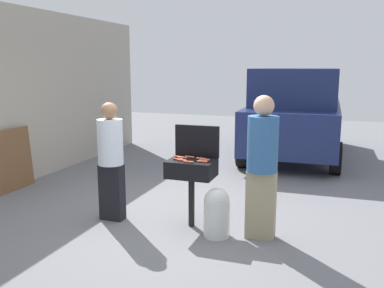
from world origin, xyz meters
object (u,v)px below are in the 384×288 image
(hot_dog_3, at_px, (178,159))
(parked_minivan, at_px, (296,112))
(hot_dog_1, at_px, (190,157))
(hot_dog_9, at_px, (205,160))
(bbq_grill, at_px, (191,171))
(propane_tank, at_px, (217,211))
(hot_dog_2, at_px, (180,157))
(hot_dog_4, at_px, (201,159))
(hot_dog_7, at_px, (182,160))
(person_left, at_px, (111,157))
(person_right, at_px, (262,162))
(hot_dog_8, at_px, (204,161))
(hot_dog_0, at_px, (188,162))
(hot_dog_5, at_px, (182,158))
(leaning_board, at_px, (12,160))
(hot_dog_6, at_px, (202,162))

(hot_dog_3, distance_m, parked_minivan, 5.07)
(hot_dog_1, height_order, hot_dog_9, same)
(bbq_grill, distance_m, propane_tank, 0.63)
(hot_dog_1, distance_m, propane_tank, 0.82)
(hot_dog_3, bearing_deg, parked_minivan, 79.06)
(hot_dog_2, bearing_deg, hot_dog_4, 0.65)
(hot_dog_2, xyz_separation_m, hot_dog_9, (0.36, -0.04, 0.00))
(bbq_grill, relative_size, hot_dog_7, 6.83)
(propane_tank, xyz_separation_m, parked_minivan, (0.40, 5.14, 0.70))
(hot_dog_4, xyz_separation_m, hot_dog_9, (0.07, -0.04, 0.00))
(hot_dog_7, distance_m, person_left, 1.01)
(person_right, bearing_deg, hot_dog_8, -2.09)
(propane_tank, bearing_deg, hot_dog_4, 135.87)
(hot_dog_7, height_order, person_left, person_left)
(hot_dog_9, relative_size, propane_tank, 0.21)
(bbq_grill, relative_size, hot_dog_3, 6.83)
(bbq_grill, xyz_separation_m, person_left, (-1.11, -0.12, 0.12))
(hot_dog_1, height_order, hot_dog_2, same)
(hot_dog_0, distance_m, hot_dog_5, 0.25)
(parked_minivan, bearing_deg, leaning_board, 45.06)
(hot_dog_1, distance_m, hot_dog_9, 0.25)
(hot_dog_1, distance_m, person_right, 1.01)
(propane_tank, height_order, parked_minivan, parked_minivan)
(hot_dog_1, bearing_deg, person_left, -166.91)
(hot_dog_7, relative_size, propane_tank, 0.21)
(hot_dog_0, bearing_deg, bbq_grill, 95.81)
(bbq_grill, bearing_deg, propane_tank, -28.28)
(hot_dog_4, bearing_deg, hot_dog_9, -32.02)
(hot_dog_4, bearing_deg, hot_dog_5, -171.86)
(person_right, relative_size, parked_minivan, 0.39)
(bbq_grill, xyz_separation_m, hot_dog_9, (0.17, 0.04, 0.15))
(bbq_grill, xyz_separation_m, hot_dog_3, (-0.16, -0.06, 0.15))
(hot_dog_4, bearing_deg, bbq_grill, -143.23)
(hot_dog_2, relative_size, hot_dog_5, 1.00)
(hot_dog_8, height_order, leaning_board, leaning_board)
(person_left, distance_m, parked_minivan, 5.39)
(hot_dog_0, height_order, hot_dog_4, same)
(hot_dog_5, relative_size, propane_tank, 0.21)
(hot_dog_4, xyz_separation_m, person_right, (0.82, -0.15, 0.05))
(hot_dog_3, xyz_separation_m, hot_dog_6, (0.33, -0.03, 0.00))
(hot_dog_5, xyz_separation_m, leaning_board, (-3.25, 0.50, -0.38))
(hot_dog_2, relative_size, propane_tank, 0.21)
(hot_dog_7, bearing_deg, leaning_board, 169.01)
(hot_dog_3, height_order, person_left, person_left)
(hot_dog_1, distance_m, hot_dog_6, 0.32)
(hot_dog_2, xyz_separation_m, propane_tank, (0.60, -0.29, -0.58))
(hot_dog_5, bearing_deg, hot_dog_7, -72.12)
(bbq_grill, distance_m, hot_dog_0, 0.22)
(hot_dog_1, xyz_separation_m, propane_tank, (0.47, -0.34, -0.58))
(hot_dog_7, bearing_deg, hot_dog_6, 2.27)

